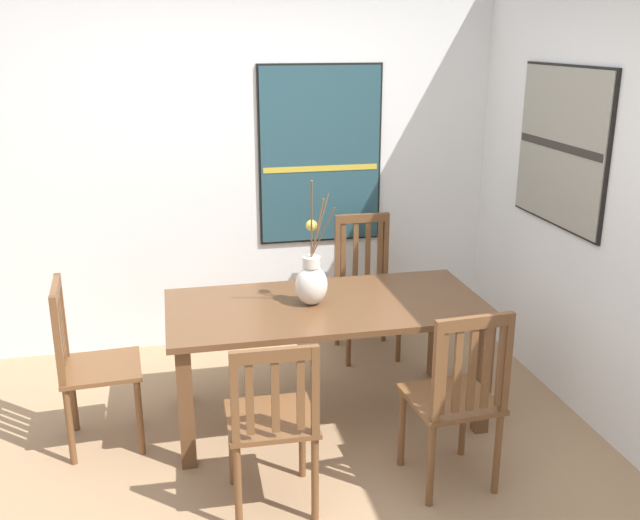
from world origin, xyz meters
name	(u,v)px	position (x,y,z in m)	size (l,w,h in m)	color
ground_plane	(293,475)	(0.00, 0.00, -0.01)	(6.40, 6.40, 0.03)	#A37F5B
wall_back	(245,160)	(0.00, 1.86, 1.35)	(6.40, 0.12, 2.70)	white
wall_side	(640,206)	(1.86, 0.00, 1.35)	(0.12, 6.40, 2.70)	white
dining_table	(326,320)	(0.30, 0.55, 0.62)	(1.83, 0.88, 0.72)	brown
centerpiece_vase	(312,280)	(0.22, 0.56, 0.87)	(0.21, 0.24, 0.76)	silver
chair_0	(457,396)	(0.78, -0.28, 0.51)	(0.45, 0.45, 0.98)	brown
chair_1	(366,284)	(0.78, 1.41, 0.51)	(0.43, 0.43, 0.99)	brown
chair_2	(272,421)	(-0.14, -0.26, 0.48)	(0.43, 0.43, 0.91)	brown
chair_3	(88,361)	(-1.04, 0.52, 0.51)	(0.45, 0.45, 0.96)	brown
painting_on_back_wall	(320,155)	(0.54, 1.79, 1.38)	(0.90, 0.05, 1.28)	black
painting_on_side_wall	(562,147)	(1.79, 0.70, 1.56)	(0.05, 0.98, 0.96)	black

